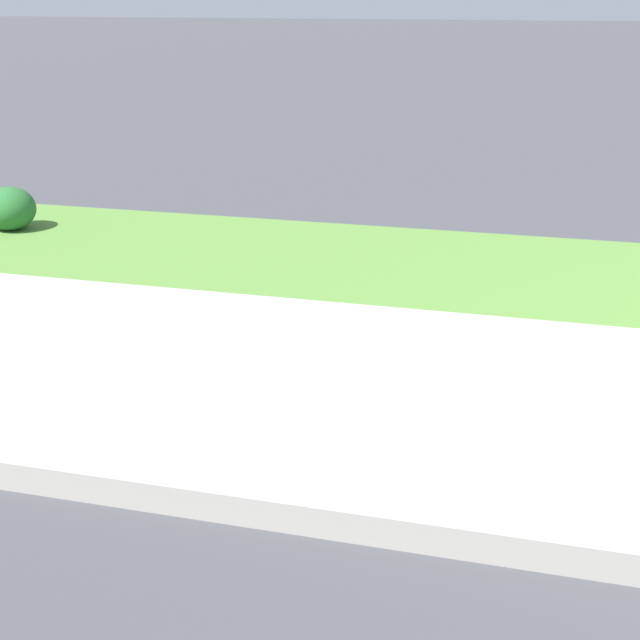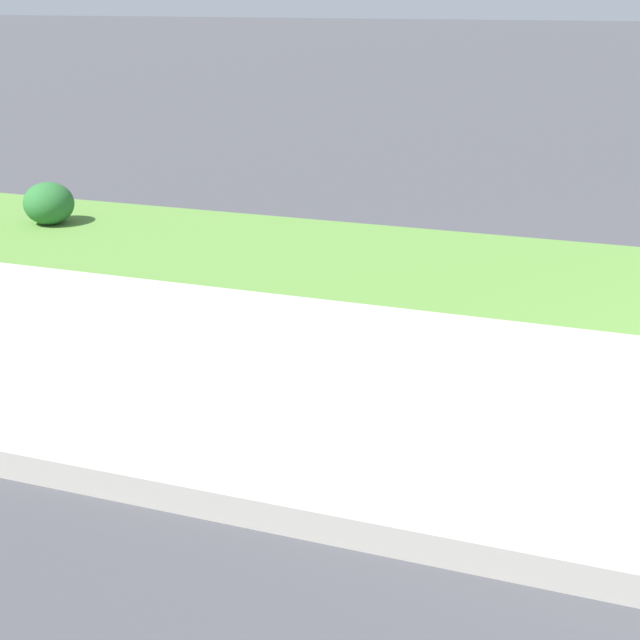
% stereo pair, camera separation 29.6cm
% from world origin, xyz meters
% --- Properties ---
extents(shrub_bush_near_lamp, '(0.41, 0.41, 0.34)m').
position_xyz_m(shrub_bush_near_lamp, '(-6.96, 2.22, 0.17)').
color(shrub_bush_near_lamp, '#28662D').
rests_on(shrub_bush_near_lamp, ground).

